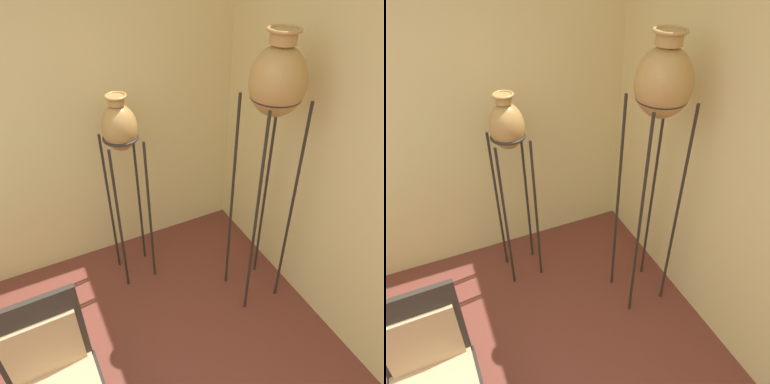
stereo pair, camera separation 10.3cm
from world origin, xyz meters
TOP-DOWN VIEW (x-y plane):
  - vase_stand_tall at (1.87, 1.18)m, footprint 0.33×0.33m
  - vase_stand_medium at (1.08, 1.80)m, footprint 0.26×0.26m
  - chair at (0.30, 0.73)m, footprint 0.48×0.51m

SIDE VIEW (x-z plane):
  - chair at x=0.30m, z-range 0.05..1.11m
  - vase_stand_medium at x=1.08m, z-range 0.51..2.12m
  - vase_stand_tall at x=1.87m, z-range 0.70..2.75m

